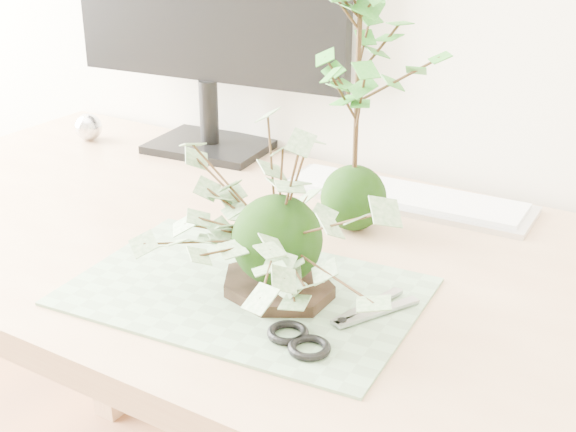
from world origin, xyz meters
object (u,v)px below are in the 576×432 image
Objects in this scene: monitor at (207,0)px; keyboard at (405,197)px; maple_kokedama at (359,37)px; ivy_kokedama at (277,200)px; desk at (316,316)px.

keyboard is at bearing -12.83° from monitor.
ivy_kokedama is at bearing -86.15° from maple_kokedama.
ivy_kokedama is 0.60m from monitor.
desk is 2.98× the size of monitor.
maple_kokedama reaches higher than keyboard.
monitor reaches higher than desk.
maple_kokedama reaches higher than ivy_kokedama.
monitor is (-0.39, 0.18, -0.01)m from maple_kokedama.
monitor is at bearing 155.37° from maple_kokedama.
maple_kokedama is 0.31m from keyboard.
ivy_kokedama is at bearing -86.29° from desk.
monitor is (-0.41, 0.41, 0.15)m from ivy_kokedama.
maple_kokedama is at bearing 93.98° from desk.
keyboard is (0.02, 0.14, -0.27)m from maple_kokedama.
keyboard is at bearing 80.78° from maple_kokedama.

